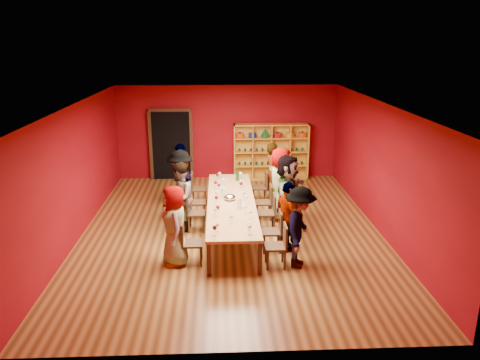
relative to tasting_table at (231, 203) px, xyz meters
name	(u,v)px	position (x,y,z in m)	size (l,w,h in m)	color
room_shell	(231,170)	(0.00, 0.00, 0.80)	(7.10, 9.10, 3.04)	brown
tasting_table	(231,203)	(0.00, 0.00, 0.00)	(1.10, 4.50, 0.75)	#B2814A
doorway	(171,145)	(-1.80, 4.43, 0.42)	(1.40, 0.17, 2.30)	black
shelving_unit	(271,149)	(1.40, 4.32, 0.28)	(2.40, 0.40, 1.80)	gold
chair_person_left_0	(188,241)	(-0.91, -1.62, -0.20)	(0.42, 0.42, 0.89)	#301D10
person_left_0	(174,225)	(-1.18, -1.62, 0.13)	(0.81, 0.44, 1.66)	silver
chair_person_left_2	(193,211)	(-0.91, 0.09, -0.20)	(0.42, 0.42, 0.89)	#301D10
person_left_2	(180,197)	(-1.21, 0.09, 0.14)	(0.81, 0.45, 1.67)	#5874B5
chair_person_left_3	(194,200)	(-0.91, 0.85, -0.20)	(0.42, 0.42, 0.89)	#301D10
person_left_3	(181,185)	(-1.24, 0.85, 0.19)	(1.15, 0.48, 1.79)	#49484D
chair_person_left_4	(196,187)	(-0.91, 1.93, -0.20)	(0.42, 0.42, 0.89)	#301D10
person_left_4	(181,174)	(-1.30, 1.93, 0.16)	(1.00, 0.46, 1.71)	#4F4E54
chair_person_right_0	(280,243)	(0.91, -1.83, -0.20)	(0.42, 0.42, 0.89)	#301D10
person_right_0	(300,227)	(1.30, -1.83, 0.13)	(1.07, 0.44, 1.66)	silver
chair_person_right_1	(275,229)	(0.91, -1.10, -0.20)	(0.42, 0.42, 0.89)	#301D10
person_right_1	(287,217)	(1.17, -1.10, 0.07)	(0.90, 0.41, 1.54)	silver
chair_person_right_2	(270,211)	(0.91, 0.01, -0.20)	(0.42, 0.42, 0.89)	#301D10
person_right_2	(287,193)	(1.32, 0.01, 0.23)	(1.72, 0.49, 1.85)	#121B33
chair_person_right_3	(267,200)	(0.91, 0.76, -0.20)	(0.42, 0.42, 0.89)	#301D10
person_right_3	(280,184)	(1.25, 0.76, 0.22)	(0.90, 0.49, 1.84)	#BD7F89
chair_person_right_4	(262,185)	(0.91, 2.00, -0.20)	(0.42, 0.42, 0.89)	#301D10
person_right_4	(273,173)	(1.20, 2.00, 0.15)	(0.62, 0.45, 1.69)	#131435
wine_glass_0	(220,174)	(-0.26, 1.84, 0.19)	(0.08, 0.08, 0.19)	silver
wine_glass_1	(250,212)	(0.37, -1.08, 0.18)	(0.07, 0.07, 0.18)	silver
wine_glass_2	(217,175)	(-0.32, 1.65, 0.20)	(0.09, 0.09, 0.21)	silver
wine_glass_3	(218,225)	(-0.31, -1.77, 0.18)	(0.07, 0.07, 0.18)	silver
wine_glass_4	(241,182)	(0.29, 1.07, 0.19)	(0.08, 0.08, 0.19)	silver
wine_glass_5	(215,210)	(-0.36, -0.91, 0.19)	(0.08, 0.08, 0.19)	silver
wine_glass_6	(247,197)	(0.35, -0.13, 0.19)	(0.08, 0.08, 0.19)	silver
wine_glass_7	(217,193)	(-0.33, 0.17, 0.21)	(0.09, 0.09, 0.22)	silver
wine_glass_8	(216,183)	(-0.37, 0.99, 0.20)	(0.08, 0.08, 0.20)	silver
wine_glass_9	(223,180)	(-0.17, 1.24, 0.20)	(0.08, 0.08, 0.20)	silver
wine_glass_10	(241,173)	(0.30, 1.86, 0.19)	(0.08, 0.08, 0.19)	silver
wine_glass_11	(249,224)	(0.30, -1.75, 0.18)	(0.07, 0.07, 0.18)	silver
wine_glass_12	(246,208)	(0.29, -0.80, 0.18)	(0.07, 0.07, 0.18)	silver
wine_glass_13	(241,174)	(0.30, 1.71, 0.21)	(0.09, 0.09, 0.22)	silver
wine_glass_14	(241,184)	(0.27, 0.86, 0.20)	(0.08, 0.08, 0.21)	silver
wine_glass_15	(219,185)	(-0.29, 0.81, 0.19)	(0.08, 0.08, 0.19)	silver
wine_glass_16	(249,227)	(0.30, -1.94, 0.21)	(0.09, 0.09, 0.21)	silver
wine_glass_17	(215,228)	(-0.37, -1.97, 0.21)	(0.09, 0.09, 0.21)	silver
wine_glass_18	(216,198)	(-0.34, -0.18, 0.20)	(0.08, 0.08, 0.20)	silver
wine_glass_19	(218,208)	(-0.32, -0.87, 0.21)	(0.09, 0.09, 0.22)	silver
wine_glass_20	(244,193)	(0.30, 0.12, 0.20)	(0.08, 0.08, 0.20)	silver
wine_glass_21	(231,217)	(-0.04, -1.35, 0.18)	(0.07, 0.07, 0.18)	silver
spittoon_bowl	(230,197)	(-0.03, 0.09, 0.12)	(0.28, 0.28, 0.15)	#B0B2B7
carafe_a	(223,192)	(-0.18, 0.28, 0.18)	(0.14, 0.14, 0.28)	silver
carafe_b	(239,203)	(0.17, -0.48, 0.17)	(0.13, 0.13, 0.26)	silver
wine_bottle	(237,176)	(0.21, 1.63, 0.18)	(0.09, 0.09, 0.34)	#133518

